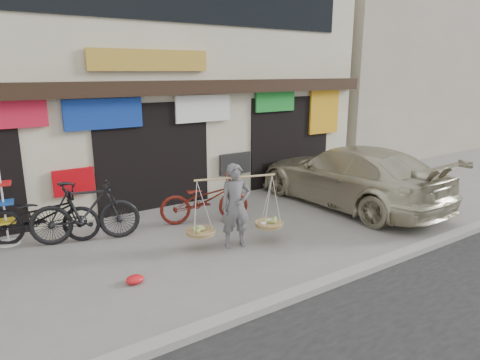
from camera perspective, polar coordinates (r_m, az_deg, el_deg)
ground at (r=8.44m, az=-1.55°, el=-9.80°), size 70.00×70.00×0.00m
kerb at (r=6.98m, az=7.58°, el=-14.84°), size 70.00×0.25×0.12m
shophouse_block at (r=13.57m, az=-16.75°, el=13.73°), size 14.00×6.32×7.00m
neighbor_east at (r=22.20m, az=19.11°, el=12.91°), size 12.00×7.00×6.40m
street_vendor at (r=8.52m, az=-0.60°, el=-3.87°), size 1.95×0.96×1.70m
bike_0 at (r=9.61m, az=-24.80°, el=-4.37°), size 2.36×1.62×1.17m
bike_1 at (r=9.35m, az=-19.95°, el=-3.96°), size 2.26×1.20×1.31m
bike_2 at (r=9.98m, az=-4.75°, el=-2.64°), size 2.19×1.38×1.09m
suv at (r=11.59m, az=14.26°, el=0.59°), size 2.39×5.49×1.57m
display_rack at (r=9.88m, az=-28.85°, el=-4.06°), size 0.43×0.43×1.58m
red_bag at (r=7.54m, az=-13.83°, el=-12.74°), size 0.31×0.25×0.14m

